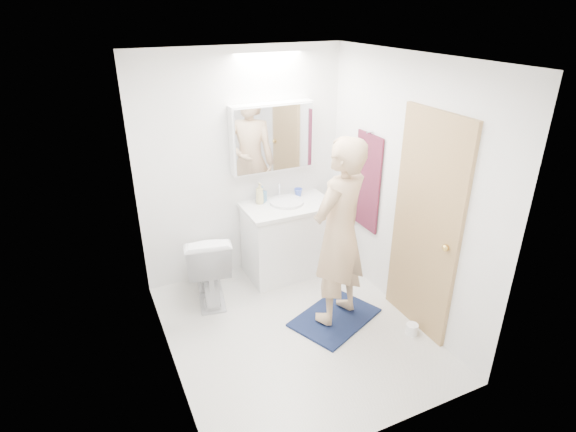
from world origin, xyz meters
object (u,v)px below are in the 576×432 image
medicine_cabinet (272,137)px  toothbrush_cup (298,192)px  soap_bottle_b (262,194)px  toilet_paper_roll (412,329)px  person (339,233)px  toilet (208,264)px  soap_bottle_a (260,193)px  vanity_cabinet (288,240)px

medicine_cabinet → toothbrush_cup: bearing=-10.1°
soap_bottle_b → toilet_paper_roll: size_ratio=1.57×
medicine_cabinet → person: size_ratio=0.51×
toothbrush_cup → toilet_paper_roll: toothbrush_cup is taller
toilet → toilet_paper_roll: 2.04m
medicine_cabinet → toilet_paper_roll: size_ratio=8.00×
toilet → toothbrush_cup: (1.13, 0.28, 0.48)m
soap_bottle_b → soap_bottle_a: bearing=-144.4°
medicine_cabinet → soap_bottle_a: 0.59m
toothbrush_cup → medicine_cabinet: bearing=169.9°
soap_bottle_b → toothbrush_cup: (0.42, -0.02, -0.04)m
vanity_cabinet → medicine_cabinet: bearing=111.6°
medicine_cabinet → soap_bottle_a: (-0.18, -0.06, -0.56)m
toilet → soap_bottle_b: bearing=-146.4°
toilet → medicine_cabinet: bearing=-147.9°
soap_bottle_a → toothbrush_cup: size_ratio=2.46×
soap_bottle_a → soap_bottle_b: soap_bottle_a is taller
toothbrush_cup → toilet_paper_roll: bearing=-77.3°
toilet_paper_roll → soap_bottle_b: bearing=115.5°
person → soap_bottle_a: size_ratio=7.58×
vanity_cabinet → toilet: vanity_cabinet is taller
soap_bottle_b → toothbrush_cup: bearing=-2.8°
person → toilet_paper_roll: 1.13m
toilet → toothbrush_cup: bearing=-155.1°
vanity_cabinet → toothbrush_cup: 0.54m
toilet → person: person is taller
toilet → vanity_cabinet: bearing=-161.7°
medicine_cabinet → person: 1.33m
vanity_cabinet → soap_bottle_a: (-0.26, 0.15, 0.55)m
vanity_cabinet → toilet_paper_roll: vanity_cabinet is taller
vanity_cabinet → toothbrush_cup: (0.20, 0.16, 0.47)m
vanity_cabinet → toilet_paper_roll: size_ratio=8.18×
vanity_cabinet → soap_bottle_a: bearing=149.9°
person → toothbrush_cup: 1.15m
medicine_cabinet → soap_bottle_a: medicine_cabinet is taller
person → toilet_paper_roll: size_ratio=15.84×
vanity_cabinet → medicine_cabinet: 1.13m
soap_bottle_a → toothbrush_cup: (0.46, 0.01, -0.07)m
person → toothbrush_cup: (0.16, 1.13, -0.06)m
soap_bottle_a → toilet: bearing=-158.6°
person → toothbrush_cup: bearing=-121.3°
medicine_cabinet → toilet_paper_roll: 2.31m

